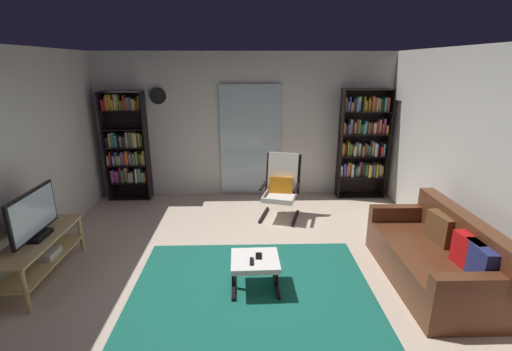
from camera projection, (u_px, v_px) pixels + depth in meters
The scene contains 15 objects.
ground_plane at pixel (245, 279), 4.18m from camera, with size 7.02×7.02×0.00m, color beige.
wall_back at pixel (245, 126), 6.56m from camera, with size 5.60×0.06×2.60m, color silver.
wall_right at pixel (495, 170), 3.86m from camera, with size 0.06×6.00×2.60m, color silver.
glass_door_panel at pixel (250, 140), 6.57m from camera, with size 1.10×0.01×2.00m, color silver.
area_rug at pixel (252, 287), 4.02m from camera, with size 2.64×1.97×0.01m, color #186150.
tv_stand at pixel (41, 251), 4.10m from camera, with size 0.45×1.34×0.52m.
television at pixel (34, 217), 3.96m from camera, with size 0.20×0.86×0.55m.
bookshelf_near_tv at pixel (126, 146), 6.41m from camera, with size 0.74×0.30×1.94m.
bookshelf_near_sofa at pixel (363, 141), 6.50m from camera, with size 0.86×0.30×1.98m.
leather_sofa at pixel (436, 258), 4.02m from camera, with size 0.83×1.77×0.83m.
lounge_armchair at pixel (281, 184), 5.77m from camera, with size 0.72×0.78×1.02m.
ottoman at pixel (255, 264), 3.92m from camera, with size 0.53×0.49×0.37m.
tv_remote at pixel (252, 261), 3.83m from camera, with size 0.04×0.14×0.02m, color black.
cell_phone at pixel (259, 256), 3.94m from camera, with size 0.07×0.14×0.01m, color black.
wall_clock at pixel (158, 96), 6.28m from camera, with size 0.29×0.03×0.29m.
Camera 1 is at (0.03, -3.63, 2.39)m, focal length 25.22 mm.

